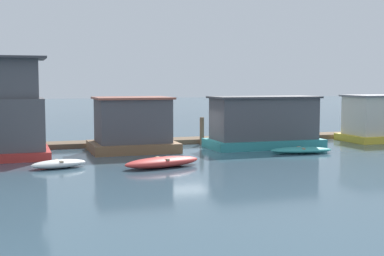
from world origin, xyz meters
name	(u,v)px	position (x,y,z in m)	size (l,w,h in m)	color
ground_plane	(187,150)	(0.00, 0.00, 0.00)	(200.00, 200.00, 0.00)	#385160
dock_walkway	(171,141)	(0.00, 3.48, 0.15)	(42.40, 1.87, 0.30)	brown
houseboat_brown	(133,126)	(-3.26, 0.36, 1.50)	(5.01, 3.94, 3.21)	brown
houseboat_teal	(264,123)	(4.96, -0.38, 1.53)	(7.12, 3.35, 3.21)	teal
dinghy_white	(59,164)	(-7.92, -4.67, 0.20)	(2.84, 1.71, 0.40)	white
dinghy_red	(162,162)	(-3.15, -5.98, 0.25)	(4.22, 2.35, 0.50)	red
dinghy_teal	(301,150)	(5.76, -3.63, 0.18)	(3.80, 1.87, 0.36)	teal
mooring_post_far_left	(305,126)	(9.42, 2.30, 1.01)	(0.30, 0.30, 2.03)	#846B4C
mooring_post_centre	(202,131)	(1.77, 2.30, 0.89)	(0.28, 0.28, 1.78)	brown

